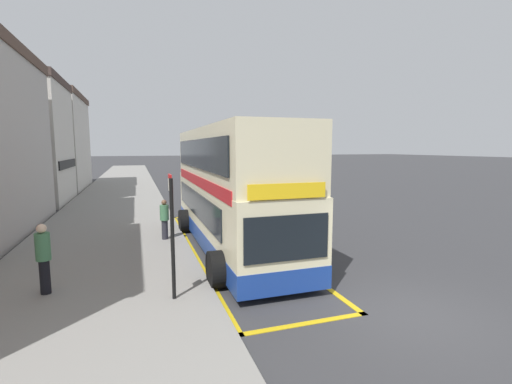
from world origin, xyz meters
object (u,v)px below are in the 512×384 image
Objects in this scene: parked_car_white_distant at (222,176)px; pedestrian_further_back at (164,218)px; bus_stop_sign at (172,228)px; double_decker_bus at (231,192)px; pedestrian_waiting_near_sign at (43,256)px; parked_car_grey_behind at (203,165)px.

pedestrian_further_back is at bearing -110.48° from parked_car_white_distant.
double_decker_bus is at bearing 59.73° from bus_stop_sign.
pedestrian_further_back is (0.24, 5.75, -0.86)m from bus_stop_sign.
double_decker_bus is 2.51× the size of parked_car_white_distant.
pedestrian_waiting_near_sign is at bearing -150.41° from double_decker_bus.
pedestrian_further_back is at bearing 87.66° from bus_stop_sign.
parked_car_grey_behind is 2.40× the size of pedestrian_waiting_near_sign.
parked_car_white_distant is 2.40× the size of pedestrian_waiting_near_sign.
double_decker_bus is 6.76× the size of pedestrian_further_back.
parked_car_white_distant is at bearing 77.59° from double_decker_bus.
pedestrian_waiting_near_sign is 1.12× the size of pedestrian_further_back.
bus_stop_sign is 5.82m from pedestrian_further_back.
pedestrian_waiting_near_sign is 5.54m from pedestrian_further_back.
pedestrian_waiting_near_sign reaches higher than pedestrian_further_back.
parked_car_grey_behind is (7.29, 46.57, -1.26)m from double_decker_bus.
double_decker_bus is at bearing 29.59° from pedestrian_waiting_near_sign.
double_decker_bus is at bearing -100.70° from parked_car_grey_behind.
pedestrian_further_back is (-9.60, -45.19, 0.18)m from parked_car_grey_behind.
pedestrian_further_back is at bearing 54.60° from pedestrian_waiting_near_sign.
parked_car_grey_behind is 2.69× the size of pedestrian_further_back.
pedestrian_waiting_near_sign is at bearing -125.40° from pedestrian_further_back.
pedestrian_waiting_near_sign is at bearing -106.26° from parked_car_grey_behind.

